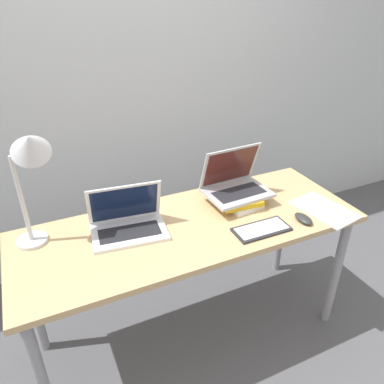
# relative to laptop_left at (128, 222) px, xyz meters

# --- Properties ---
(ground_plane) EXTENTS (14.00, 14.00, 0.00)m
(ground_plane) POSITION_rel_laptop_left_xyz_m (0.29, -0.39, -0.81)
(ground_plane) COLOR #515156
(wall_back) EXTENTS (8.00, 0.05, 2.70)m
(wall_back) POSITION_rel_laptop_left_xyz_m (0.29, 0.86, 0.54)
(wall_back) COLOR silver
(wall_back) RESTS_ON ground_plane
(desk) EXTENTS (1.70, 0.63, 0.77)m
(desk) POSITION_rel_laptop_left_xyz_m (0.29, -0.08, -0.13)
(desk) COLOR tan
(desk) RESTS_ON ground_plane
(laptop_left) EXTENTS (0.37, 0.28, 0.24)m
(laptop_left) POSITION_rel_laptop_left_xyz_m (0.00, 0.00, 0.00)
(laptop_left) COLOR silver
(laptop_left) RESTS_ON desk
(book_stack) EXTENTS (0.24, 0.28, 0.06)m
(book_stack) POSITION_rel_laptop_left_xyz_m (0.60, 0.00, -0.02)
(book_stack) COLOR white
(book_stack) RESTS_ON desk
(laptop_on_books) EXTENTS (0.34, 0.26, 0.25)m
(laptop_on_books) POSITION_rel_laptop_left_xyz_m (0.60, 0.03, 0.06)
(laptop_on_books) COLOR #B2B2B7
(laptop_on_books) RESTS_ON book_stack
(wireless_keyboard) EXTENTS (0.27, 0.13, 0.01)m
(wireless_keyboard) POSITION_rel_laptop_left_xyz_m (0.58, -0.27, -0.04)
(wireless_keyboard) COLOR #28282D
(wireless_keyboard) RESTS_ON desk
(mouse) EXTENTS (0.06, 0.11, 0.03)m
(mouse) POSITION_rel_laptop_left_xyz_m (0.81, -0.29, -0.03)
(mouse) COLOR #2D2D2D
(mouse) RESTS_ON desk
(notepad) EXTENTS (0.25, 0.35, 0.01)m
(notepad) POSITION_rel_laptop_left_xyz_m (0.97, -0.26, -0.04)
(notepad) COLOR silver
(notepad) RESTS_ON desk
(desk_lamp) EXTENTS (0.23, 0.20, 0.56)m
(desk_lamp) POSITION_rel_laptop_left_xyz_m (-0.36, 0.07, 0.37)
(desk_lamp) COLOR silver
(desk_lamp) RESTS_ON desk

